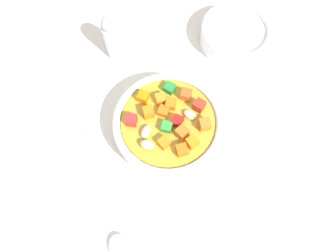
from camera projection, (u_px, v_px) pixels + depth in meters
ground_plane at (168, 133)px, 48.66cm from camera, size 140.00×140.00×2.00cm
soup_bowl_main at (168, 125)px, 45.42cm from camera, size 16.26×16.26×5.69cm
spoon at (106, 207)px, 42.92cm from camera, size 11.29×17.67×1.09cm
side_bowl_small at (235, 34)px, 52.36cm from camera, size 12.00×12.00×3.65cm
pepper_shaker at (113, 37)px, 48.87cm from camera, size 3.11×3.11×9.12cm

